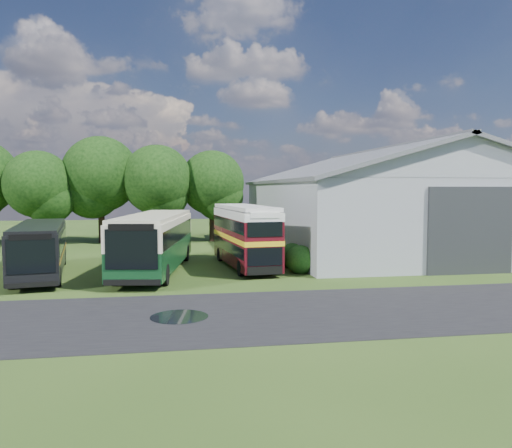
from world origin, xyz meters
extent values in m
plane|color=#243D13|center=(0.00, 0.00, 0.00)|extent=(120.00, 120.00, 0.00)
cube|color=black|center=(3.00, -3.00, 0.00)|extent=(60.00, 8.00, 0.02)
cylinder|color=black|center=(-1.50, -3.00, 0.00)|extent=(2.20, 2.20, 0.01)
cube|color=gray|center=(15.00, 16.00, 2.75)|extent=(18.00, 24.00, 5.50)
cube|color=#2D3033|center=(15.00, 3.92, 2.50)|extent=(5.20, 0.18, 5.00)
cylinder|color=black|center=(-13.00, 23.50, 1.53)|extent=(0.56, 0.56, 3.06)
sphere|color=black|center=(-13.00, 23.50, 5.27)|extent=(5.78, 5.78, 5.78)
cylinder|color=black|center=(-8.00, 24.80, 1.80)|extent=(0.56, 0.56, 3.60)
sphere|color=black|center=(-8.00, 24.80, 6.20)|extent=(6.80, 6.80, 6.80)
cylinder|color=black|center=(-3.00, 23.80, 1.66)|extent=(0.56, 0.56, 3.31)
sphere|color=black|center=(-3.00, 23.80, 5.70)|extent=(6.26, 6.26, 6.26)
cylinder|color=black|center=(2.00, 24.60, 1.58)|extent=(0.56, 0.56, 3.17)
sphere|color=black|center=(2.00, 24.60, 5.46)|extent=(5.98, 5.98, 5.98)
sphere|color=#194714|center=(5.60, 6.00, 0.00)|extent=(1.70, 1.70, 1.70)
sphere|color=#194714|center=(5.60, 8.00, 0.00)|extent=(1.60, 1.60, 1.60)
cube|color=#0E3519|center=(-2.70, 7.91, 1.86)|extent=(4.65, 12.59, 3.06)
cube|color=#490A13|center=(2.73, 8.63, 2.06)|extent=(3.14, 9.12, 3.58)
cube|color=black|center=(-9.05, 7.61, 1.60)|extent=(4.17, 10.83, 2.63)
camera|label=1|loc=(-1.74, -21.85, 4.85)|focal=35.00mm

